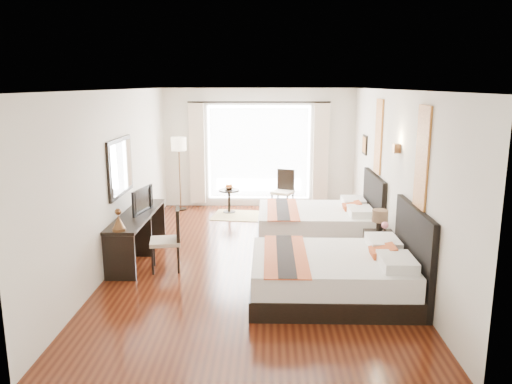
{
  "coord_description": "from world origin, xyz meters",
  "views": [
    {
      "loc": [
        0.22,
        -7.99,
        2.89
      ],
      "look_at": [
        0.02,
        0.28,
        1.09
      ],
      "focal_mm": 35.0,
      "sensor_mm": 36.0,
      "label": 1
    }
  ],
  "objects_px": {
    "nightstand": "(380,250)",
    "table_lamp": "(380,218)",
    "window_chair": "(283,198)",
    "bed_near": "(337,274)",
    "side_table": "(229,201)",
    "fruit_bowl": "(229,188)",
    "vase": "(384,236)",
    "bed_far": "(320,222)",
    "console_desk": "(138,235)",
    "television": "(139,200)",
    "floor_lamp": "(179,149)",
    "desk_chair": "(167,251)"
  },
  "relations": [
    {
      "from": "window_chair",
      "to": "fruit_bowl",
      "type": "bearing_deg",
      "value": -58.58
    },
    {
      "from": "console_desk",
      "to": "window_chair",
      "type": "height_order",
      "value": "window_chair"
    },
    {
      "from": "floor_lamp",
      "to": "nightstand",
      "type": "bearing_deg",
      "value": -43.24
    },
    {
      "from": "nightstand",
      "to": "desk_chair",
      "type": "relative_size",
      "value": 0.58
    },
    {
      "from": "bed_far",
      "to": "floor_lamp",
      "type": "distance_m",
      "value": 3.88
    },
    {
      "from": "console_desk",
      "to": "desk_chair",
      "type": "xyz_separation_m",
      "value": [
        0.62,
        -0.59,
        -0.07
      ]
    },
    {
      "from": "table_lamp",
      "to": "window_chair",
      "type": "height_order",
      "value": "window_chair"
    },
    {
      "from": "floor_lamp",
      "to": "side_table",
      "type": "distance_m",
      "value": 1.66
    },
    {
      "from": "bed_far",
      "to": "table_lamp",
      "type": "bearing_deg",
      "value": -57.86
    },
    {
      "from": "television",
      "to": "side_table",
      "type": "height_order",
      "value": "television"
    },
    {
      "from": "nightstand",
      "to": "table_lamp",
      "type": "height_order",
      "value": "table_lamp"
    },
    {
      "from": "console_desk",
      "to": "television",
      "type": "relative_size",
      "value": 2.97
    },
    {
      "from": "bed_near",
      "to": "nightstand",
      "type": "distance_m",
      "value": 1.44
    },
    {
      "from": "bed_near",
      "to": "window_chair",
      "type": "height_order",
      "value": "bed_near"
    },
    {
      "from": "vase",
      "to": "floor_lamp",
      "type": "bearing_deg",
      "value": 135.98
    },
    {
      "from": "nightstand",
      "to": "television",
      "type": "xyz_separation_m",
      "value": [
        -4.0,
        0.48,
        0.69
      ]
    },
    {
      "from": "bed_far",
      "to": "nightstand",
      "type": "xyz_separation_m",
      "value": [
        0.83,
        -1.47,
        -0.05
      ]
    },
    {
      "from": "desk_chair",
      "to": "window_chair",
      "type": "distance_m",
      "value": 4.27
    },
    {
      "from": "table_lamp",
      "to": "floor_lamp",
      "type": "relative_size",
      "value": 0.24
    },
    {
      "from": "bed_far",
      "to": "table_lamp",
      "type": "xyz_separation_m",
      "value": [
        0.83,
        -1.32,
        0.45
      ]
    },
    {
      "from": "nightstand",
      "to": "fruit_bowl",
      "type": "bearing_deg",
      "value": 128.32
    },
    {
      "from": "bed_near",
      "to": "table_lamp",
      "type": "bearing_deg",
      "value": 57.2
    },
    {
      "from": "fruit_bowl",
      "to": "nightstand",
      "type": "bearing_deg",
      "value": -51.68
    },
    {
      "from": "television",
      "to": "nightstand",
      "type": "bearing_deg",
      "value": -85.73
    },
    {
      "from": "floor_lamp",
      "to": "television",
      "type": "bearing_deg",
      "value": -92.71
    },
    {
      "from": "table_lamp",
      "to": "floor_lamp",
      "type": "distance_m",
      "value": 5.23
    },
    {
      "from": "bed_far",
      "to": "console_desk",
      "type": "distance_m",
      "value": 3.37
    },
    {
      "from": "floor_lamp",
      "to": "side_table",
      "type": "height_order",
      "value": "floor_lamp"
    },
    {
      "from": "table_lamp",
      "to": "fruit_bowl",
      "type": "bearing_deg",
      "value": 129.56
    },
    {
      "from": "television",
      "to": "floor_lamp",
      "type": "distance_m",
      "value": 3.18
    },
    {
      "from": "console_desk",
      "to": "fruit_bowl",
      "type": "xyz_separation_m",
      "value": [
        1.32,
        3.02,
        0.19
      ]
    },
    {
      "from": "window_chair",
      "to": "table_lamp",
      "type": "bearing_deg",
      "value": 45.81
    },
    {
      "from": "fruit_bowl",
      "to": "desk_chair",
      "type": "bearing_deg",
      "value": -101.02
    },
    {
      "from": "desk_chair",
      "to": "television",
      "type": "bearing_deg",
      "value": -58.97
    },
    {
      "from": "table_lamp",
      "to": "television",
      "type": "bearing_deg",
      "value": 175.23
    },
    {
      "from": "fruit_bowl",
      "to": "window_chair",
      "type": "bearing_deg",
      "value": 8.59
    },
    {
      "from": "console_desk",
      "to": "nightstand",
      "type": "bearing_deg",
      "value": -5.52
    },
    {
      "from": "floor_lamp",
      "to": "fruit_bowl",
      "type": "relative_size",
      "value": 8.17
    },
    {
      "from": "desk_chair",
      "to": "nightstand",
      "type": "bearing_deg",
      "value": 173.58
    },
    {
      "from": "bed_far",
      "to": "floor_lamp",
      "type": "xyz_separation_m",
      "value": [
        -3.02,
        2.16,
        1.12
      ]
    },
    {
      "from": "nightstand",
      "to": "vase",
      "type": "relative_size",
      "value": 4.87
    },
    {
      "from": "side_table",
      "to": "fruit_bowl",
      "type": "bearing_deg",
      "value": 96.14
    },
    {
      "from": "side_table",
      "to": "bed_near",
      "type": "bearing_deg",
      "value": -67.97
    },
    {
      "from": "bed_far",
      "to": "television",
      "type": "bearing_deg",
      "value": -162.78
    },
    {
      "from": "side_table",
      "to": "fruit_bowl",
      "type": "relative_size",
      "value": 2.59
    },
    {
      "from": "console_desk",
      "to": "vase",
      "type": "bearing_deg",
      "value": -7.2
    },
    {
      "from": "nightstand",
      "to": "floor_lamp",
      "type": "height_order",
      "value": "floor_lamp"
    },
    {
      "from": "television",
      "to": "floor_lamp",
      "type": "height_order",
      "value": "floor_lamp"
    },
    {
      "from": "bed_far",
      "to": "nightstand",
      "type": "height_order",
      "value": "bed_far"
    },
    {
      "from": "desk_chair",
      "to": "bed_far",
      "type": "bearing_deg",
      "value": -156.86
    }
  ]
}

